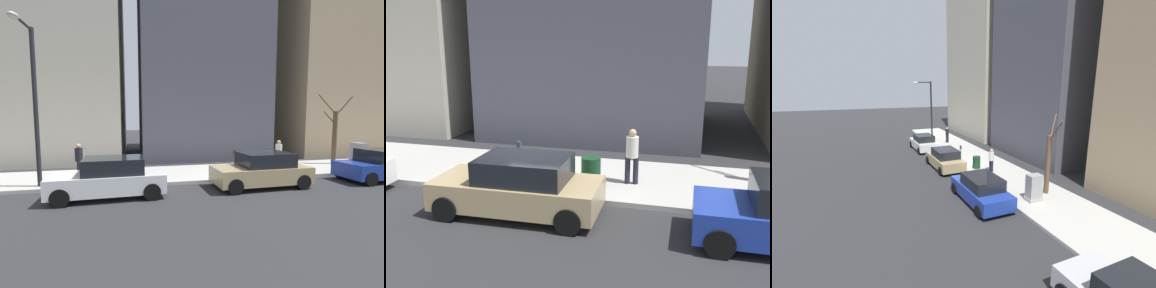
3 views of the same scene
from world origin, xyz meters
The scene contains 14 objects.
ground_plane centered at (0.00, 0.00, 0.00)m, with size 120.00×120.00×0.00m, color #2B2B2D.
sidewalk centered at (2.00, 0.00, 0.07)m, with size 4.00×36.00×0.15m, color #B2AFA8.
parked_car_blue centered at (-1.24, -6.41, 0.74)m, with size 1.96×4.22×1.52m.
parked_car_tan centered at (-1.11, -0.02, 0.74)m, with size 2.01×4.24×1.52m.
parked_car_white centered at (-1.17, 6.35, 0.74)m, with size 2.03×4.25×1.52m.
parking_meter centered at (0.45, 0.63, 0.98)m, with size 0.14×0.10×1.35m.
utility_box centered at (1.30, -7.59, 0.85)m, with size 0.83×0.61×1.43m.
streetlamp centered at (0.28, 9.37, 4.02)m, with size 1.97×0.32×6.50m.
bare_tree centered at (2.62, -7.04, 1.99)m, with size 1.11×1.69×4.47m.
trash_bin centered at (0.90, -1.38, 0.60)m, with size 0.56×0.56×0.90m, color #14381E.
pedestrian_near_meter centered at (1.55, -2.46, 1.09)m, with size 0.36×0.40×1.66m.
pedestrian_midblock centered at (1.87, 8.05, 1.09)m, with size 0.37×0.36×1.66m.
office_tower_left centered at (11.49, -13.06, 13.11)m, with size 11.98×11.98×26.23m, color tan.
office_tower_right centered at (11.48, 12.21, 11.87)m, with size 11.95×11.95×23.74m, color #BCB29E.
Camera 1 is at (-11.28, 5.43, 2.98)m, focal length 24.00 mm.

